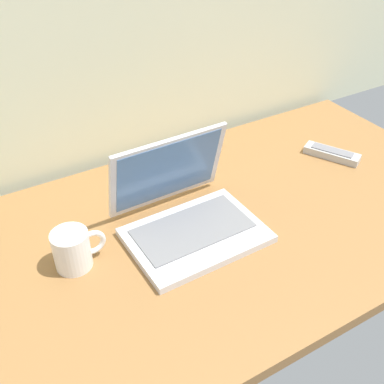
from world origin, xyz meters
The scene contains 4 objects.
desk centered at (0.00, 0.00, 0.01)m, with size 1.60×0.76×0.03m.
laptop centered at (0.00, 0.02, 0.08)m, with size 0.31×0.28×0.21m.
coffee_mug centered at (-0.27, 0.04, 0.08)m, with size 0.12×0.08×0.09m.
remote_control_near centered at (0.53, 0.08, 0.04)m, with size 0.12×0.16×0.02m.
Camera 1 is at (-0.42, -0.73, 0.77)m, focal length 43.88 mm.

